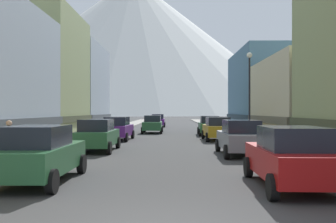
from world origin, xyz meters
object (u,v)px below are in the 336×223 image
car_left_1 (97,135)px  potted_plant_0 (270,134)px  car_right_1 (240,137)px  car_right_3 (209,125)px  streetlamp_right (249,84)px  potted_plant_1 (7,149)px  car_driving_0 (153,124)px  car_left_2 (117,128)px  car_right_0 (291,157)px  car_left_0 (39,154)px  pedestrian_0 (9,143)px  car_right_2 (217,129)px  car_driving_1 (158,120)px

car_left_1 → potted_plant_0: size_ratio=4.50×
car_right_1 → car_right_3: size_ratio=0.99×
car_right_3 → potted_plant_0: 9.61m
car_left_1 → streetlamp_right: size_ratio=0.75×
car_right_3 → potted_plant_1: size_ratio=5.38×
car_driving_0 → potted_plant_0: bearing=-55.4°
car_left_1 → car_left_2: same height
streetlamp_right → potted_plant_0: bearing=35.7°
car_right_0 → potted_plant_1: car_right_0 is taller
car_left_0 → pedestrian_0: bearing=125.5°
potted_plant_0 → car_left_0: bearing=-128.5°
car_driving_0 → car_left_0: bearing=-94.8°
car_right_0 → pedestrian_0: 10.87m
car_left_2 → car_right_3: (7.60, 5.93, 0.00)m
car_right_1 → car_right_2: (0.00, 9.42, 0.00)m
car_left_2 → car_right_0: same height
car_right_2 → car_right_3: bearing=90.0°
car_left_0 → car_right_3: 23.90m
car_left_0 → car_left_1: (0.00, 9.00, 0.00)m
car_left_0 → potted_plant_1: car_left_0 is taller
car_left_1 → potted_plant_1: (-3.20, -4.03, -0.36)m
car_right_3 → car_driving_0: 6.39m
car_right_0 → car_right_2: same height
car_left_2 → pedestrian_0: pedestrian_0 is taller
car_left_2 → car_right_1: 12.18m
potted_plant_1 → pedestrian_0: bearing=-63.9°
car_left_1 → car_left_2: (-0.00, 7.73, 0.00)m
potted_plant_0 → pedestrian_0: size_ratio=0.58×
car_right_3 → car_driving_1: size_ratio=1.01×
car_left_0 → pedestrian_0: (-2.45, 3.44, 0.04)m
car_right_0 → potted_plant_0: size_ratio=4.53×
car_left_1 → car_right_2: size_ratio=1.00×
potted_plant_1 → car_right_0: bearing=-27.7°
car_left_1 → car_right_0: size_ratio=0.99×
car_driving_0 → potted_plant_1: 21.80m
car_driving_1 → streetlamp_right: size_ratio=0.75×
car_driving_0 → potted_plant_0: size_ratio=4.49×
car_left_0 → car_left_2: (-0.00, 16.73, 0.00)m
car_right_3 → car_right_0: bearing=-90.0°
streetlamp_right → car_left_0: bearing=-126.4°
car_left_0 → car_driving_1: same height
car_left_0 → potted_plant_1: (-3.20, 4.97, -0.36)m
car_driving_1 → car_right_3: bearing=-73.0°
car_right_2 → pedestrian_0: bearing=-127.3°
potted_plant_1 → car_left_0: bearing=-57.2°
car_right_1 → car_driving_1: 33.54m
car_left_1 → car_right_2: same height
car_left_2 → car_driving_0: size_ratio=1.01×
car_right_1 → car_driving_0: size_ratio=1.00×
car_right_3 → potted_plant_1: car_right_3 is taller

